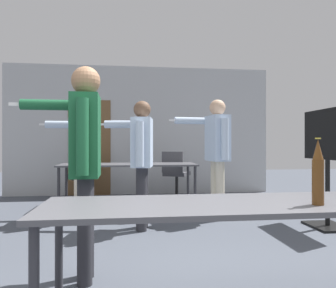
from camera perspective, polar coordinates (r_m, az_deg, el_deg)
back_wall at (r=7.26m, az=-5.05°, el=2.29°), size 5.77×0.12×2.81m
conference_table_near at (r=2.02m, az=9.81°, el=-11.90°), size 2.14×0.68×0.75m
conference_table_far at (r=5.85m, az=-6.88°, el=-4.00°), size 2.39×0.79×0.75m
tv_screen at (r=4.80m, az=26.05°, el=-1.63°), size 0.44×1.06×1.57m
person_left_plaid at (r=2.71m, az=-14.42°, el=-0.89°), size 0.78×0.57×1.72m
person_far_watching at (r=4.87m, az=8.44°, el=-0.44°), size 0.85×0.64×1.76m
person_center_tall at (r=4.97m, az=-15.22°, el=-1.00°), size 0.78×0.70×1.70m
person_near_casual at (r=4.24m, az=-4.72°, el=-1.42°), size 0.75×0.73×1.66m
office_chair_side_rolled at (r=6.78m, az=-14.28°, el=-5.76°), size 0.65×0.62×0.91m
office_chair_far_right at (r=6.67m, az=1.32°, el=-5.59°), size 0.64×0.67×0.95m
beer_bottle at (r=2.06m, az=24.66°, el=-4.65°), size 0.07×0.07×0.38m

